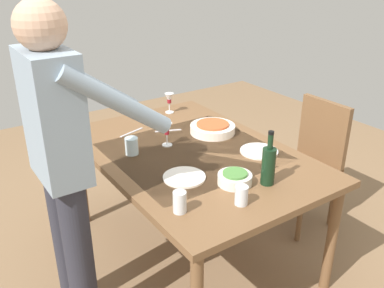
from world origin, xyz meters
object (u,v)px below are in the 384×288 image
(water_cup_near_left, at_px, (132,146))
(serving_bowl_pasta, at_px, (213,128))
(wine_bottle, at_px, (268,165))
(side_bowl_salad, at_px, (235,178))
(chair_near, at_px, (311,156))
(dinner_plate_near, at_px, (259,151))
(water_cup_far_left, at_px, (180,202))
(wine_glass_left, at_px, (167,130))
(wine_glass_right, at_px, (169,99))
(dinner_plate_far, at_px, (184,177))
(dining_table, at_px, (192,161))
(person_server, at_px, (64,159))
(water_cup_near_right, at_px, (241,195))

(water_cup_near_left, height_order, serving_bowl_pasta, water_cup_near_left)
(wine_bottle, relative_size, side_bowl_salad, 1.64)
(chair_near, relative_size, dinner_plate_near, 3.96)
(chair_near, relative_size, side_bowl_salad, 5.06)
(water_cup_far_left, xyz_separation_m, serving_bowl_pasta, (0.67, -0.69, -0.02))
(wine_glass_left, height_order, water_cup_far_left, wine_glass_left)
(dinner_plate_near, bearing_deg, wine_glass_right, 5.66)
(wine_glass_right, distance_m, dinner_plate_near, 0.91)
(wine_bottle, xyz_separation_m, side_bowl_salad, (0.09, 0.14, -0.08))
(wine_glass_left, height_order, dinner_plate_near, wine_glass_left)
(dinner_plate_near, bearing_deg, wine_glass_left, 46.12)
(wine_bottle, distance_m, serving_bowl_pasta, 0.73)
(wine_bottle, bearing_deg, water_cup_far_left, 86.30)
(water_cup_near_left, distance_m, dinner_plate_far, 0.44)
(dinner_plate_near, bearing_deg, side_bowl_salad, 120.23)
(water_cup_near_left, bearing_deg, dinner_plate_far, -167.21)
(dining_table, bearing_deg, chair_near, -99.76)
(dinner_plate_far, bearing_deg, person_server, 76.38)
(dinner_plate_far, bearing_deg, wine_bottle, -131.46)
(water_cup_near_right, distance_m, dinner_plate_near, 0.60)
(person_server, xyz_separation_m, water_cup_near_right, (-0.51, -0.67, -0.17))
(wine_bottle, distance_m, water_cup_near_right, 0.26)
(water_cup_near_left, xyz_separation_m, dinner_plate_far, (-0.43, -0.10, -0.05))
(chair_near, distance_m, wine_glass_left, 1.10)
(wine_glass_left, bearing_deg, wine_glass_right, -32.76)
(wine_glass_right, height_order, water_cup_near_right, wine_glass_right)
(wine_bottle, distance_m, wine_glass_left, 0.73)
(water_cup_near_right, xyz_separation_m, side_bowl_salad, (0.17, -0.10, -0.01))
(serving_bowl_pasta, xyz_separation_m, dinner_plate_near, (-0.40, -0.05, -0.03))
(water_cup_near_left, xyz_separation_m, serving_bowl_pasta, (-0.01, -0.59, -0.02))
(dinner_plate_far, bearing_deg, wine_glass_right, -26.90)
(wine_glass_right, bearing_deg, wine_glass_left, 147.24)
(wine_glass_left, distance_m, wine_glass_right, 0.60)
(dinner_plate_near, relative_size, dinner_plate_far, 1.00)
(chair_near, bearing_deg, wine_bottle, 115.15)
(water_cup_far_left, bearing_deg, wine_glass_left, -26.50)
(dining_table, relative_size, serving_bowl_pasta, 5.35)
(side_bowl_salad, relative_size, dinner_plate_far, 0.78)
(dining_table, xyz_separation_m, serving_bowl_pasta, (0.16, -0.28, 0.10))
(chair_near, relative_size, wine_bottle, 3.07)
(water_cup_near_left, xyz_separation_m, dinner_plate_near, (-0.41, -0.65, -0.05))
(water_cup_far_left, xyz_separation_m, side_bowl_salad, (0.06, -0.38, -0.02))
(dining_table, distance_m, water_cup_far_left, 0.66)
(wine_glass_right, relative_size, side_bowl_salad, 0.84)
(dinner_plate_far, bearing_deg, chair_near, -85.37)
(wine_bottle, bearing_deg, dinner_plate_near, -36.20)
(dinner_plate_near, bearing_deg, person_server, 83.73)
(water_cup_near_left, distance_m, water_cup_far_left, 0.69)
(serving_bowl_pasta, bearing_deg, water_cup_near_right, 152.23)
(side_bowl_salad, bearing_deg, serving_bowl_pasta, -27.02)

